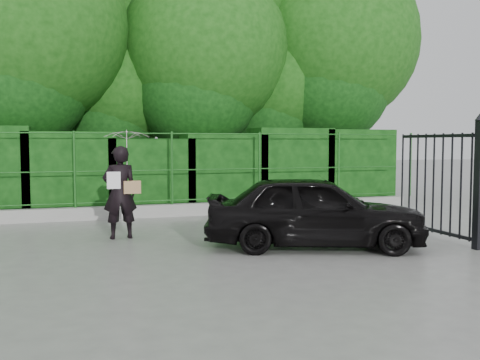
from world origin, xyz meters
name	(u,v)px	position (x,y,z in m)	size (l,w,h in m)	color
ground	(199,253)	(0.00, 0.00, 0.00)	(80.00, 80.00, 0.00)	gray
kerb	(156,211)	(0.00, 4.50, 0.15)	(14.00, 0.25, 0.30)	#9E9E99
fence	(165,168)	(0.22, 4.50, 1.20)	(14.13, 0.06, 1.80)	#1B5419
hedge	(157,172)	(0.18, 5.50, 1.04)	(14.20, 1.20, 2.23)	black
trees	(175,51)	(1.14, 7.74, 4.62)	(17.10, 6.15, 8.08)	black
gate	(460,178)	(4.60, -0.72, 1.19)	(0.22, 2.33, 2.36)	black
woman	(124,169)	(-1.03, 1.79, 1.33)	(0.92, 0.89, 2.08)	black
car	(314,211)	(2.01, -0.18, 0.64)	(1.52, 3.77, 1.28)	black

